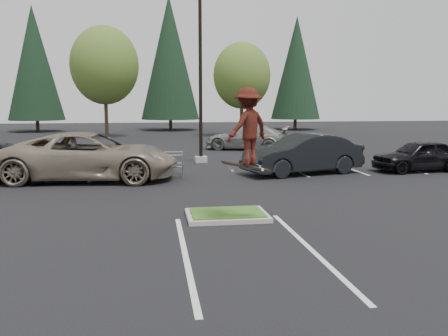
{
  "coord_description": "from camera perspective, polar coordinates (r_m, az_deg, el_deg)",
  "views": [
    {
      "loc": [
        -1.96,
        -12.51,
        3.16
      ],
      "look_at": [
        0.14,
        1.5,
        1.16
      ],
      "focal_mm": 38.0,
      "sensor_mm": 36.0,
      "label": 1
    }
  ],
  "objects": [
    {
      "name": "car_l_tan",
      "position": [
        19.79,
        -15.86,
        1.37
      ],
      "size": [
        7.25,
        3.9,
        1.93
      ],
      "primitive_type": "imported",
      "rotation": [
        0.0,
        0.0,
        1.47
      ],
      "color": "gray",
      "rests_on": "ground"
    },
    {
      "name": "cart_corral",
      "position": [
        20.24,
        -11.15,
        0.72
      ],
      "size": [
        3.68,
        1.57,
        1.02
      ],
      "rotation": [
        0.0,
        0.0,
        -0.08
      ],
      "color": "#92959A",
      "rests_on": "ground"
    },
    {
      "name": "skateboarder",
      "position": [
        11.75,
        2.76,
        4.95
      ],
      "size": [
        1.41,
        1.26,
        2.1
      ],
      "rotation": [
        0.0,
        0.0,
        3.73
      ],
      "color": "black",
      "rests_on": "ground"
    },
    {
      "name": "grass_median",
      "position": [
        13.03,
        0.36,
        -5.64
      ],
      "size": [
        2.2,
        1.6,
        0.16
      ],
      "color": "#9C9991",
      "rests_on": "ground"
    },
    {
      "name": "decid_c",
      "position": [
        43.13,
        2.13,
        10.8
      ],
      "size": [
        5.12,
        5.12,
        8.38
      ],
      "color": "#38281C",
      "rests_on": "ground"
    },
    {
      "name": "conif_a",
      "position": [
        54.01,
        -21.87,
        11.64
      ],
      "size": [
        5.72,
        5.72,
        13.0
      ],
      "color": "#38281C",
      "rests_on": "ground"
    },
    {
      "name": "car_r_charc",
      "position": [
        21.0,
        9.44,
        1.67
      ],
      "size": [
        5.6,
        3.15,
        1.75
      ],
      "primitive_type": "imported",
      "rotation": [
        0.0,
        0.0,
        4.97
      ],
      "color": "black",
      "rests_on": "ground"
    },
    {
      "name": "conif_b",
      "position": [
        53.25,
        -6.57,
        13.02
      ],
      "size": [
        6.38,
        6.38,
        14.5
      ],
      "color": "#38281C",
      "rests_on": "ground"
    },
    {
      "name": "conif_c",
      "position": [
        54.53,
        8.69,
        11.81
      ],
      "size": [
        5.5,
        5.5,
        12.5
      ],
      "color": "#38281C",
      "rests_on": "ground"
    },
    {
      "name": "light_pole",
      "position": [
        24.67,
        -2.86,
        11.27
      ],
      "size": [
        0.7,
        0.6,
        10.12
      ],
      "color": "#9C9991",
      "rests_on": "ground"
    },
    {
      "name": "decid_b",
      "position": [
        43.33,
        -14.18,
        11.6
      ],
      "size": [
        5.89,
        5.89,
        9.64
      ],
      "color": "#38281C",
      "rests_on": "ground"
    },
    {
      "name": "car_r_black",
      "position": [
        23.27,
        22.46,
        1.39
      ],
      "size": [
        4.33,
        2.04,
        1.43
      ],
      "primitive_type": "imported",
      "rotation": [
        0.0,
        0.0,
        4.8
      ],
      "color": "black",
      "rests_on": "ground"
    },
    {
      "name": "car_far_silver",
      "position": [
        31.23,
        2.99,
        3.67
      ],
      "size": [
        5.92,
        4.08,
        1.59
      ],
      "primitive_type": "imported",
      "rotation": [
        0.0,
        0.0,
        4.34
      ],
      "color": "gray",
      "rests_on": "ground"
    },
    {
      "name": "ground",
      "position": [
        13.05,
        0.36,
        -5.98
      ],
      "size": [
        120.0,
        120.0,
        0.0
      ],
      "primitive_type": "plane",
      "color": "black",
      "rests_on": "ground"
    },
    {
      "name": "stall_lines",
      "position": [
        18.81,
        -6.57,
        -1.68
      ],
      "size": [
        22.62,
        17.6,
        0.01
      ],
      "color": "silver",
      "rests_on": "ground"
    }
  ]
}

